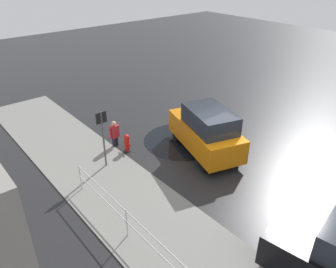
# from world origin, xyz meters

# --- Properties ---
(ground_plane) EXTENTS (60.00, 60.00, 0.00)m
(ground_plane) POSITION_xyz_m (0.00, 0.00, 0.00)
(ground_plane) COLOR black
(kerb_strip) EXTENTS (24.00, 3.20, 0.04)m
(kerb_strip) POSITION_xyz_m (0.00, 4.20, 0.02)
(kerb_strip) COLOR slate
(kerb_strip) RESTS_ON ground
(moving_hatchback) EXTENTS (4.23, 2.79, 2.06)m
(moving_hatchback) POSITION_xyz_m (1.33, -0.20, 1.03)
(moving_hatchback) COLOR orange
(moving_hatchback) RESTS_ON ground
(fire_hydrant) EXTENTS (0.42, 0.31, 0.80)m
(fire_hydrant) POSITION_xyz_m (3.55, 2.33, 0.40)
(fire_hydrant) COLOR red
(fire_hydrant) RESTS_ON ground
(pedestrian) EXTENTS (0.32, 0.56, 1.22)m
(pedestrian) POSITION_xyz_m (4.25, 2.49, 0.68)
(pedestrian) COLOR #B2262D
(pedestrian) RESTS_ON ground
(metal_railing) EXTENTS (8.88, 0.04, 1.05)m
(metal_railing) POSITION_xyz_m (-2.05, 5.08, 0.74)
(metal_railing) COLOR #B7BABF
(metal_railing) RESTS_ON ground
(sign_post) EXTENTS (0.07, 0.44, 2.40)m
(sign_post) POSITION_xyz_m (3.14, 3.62, 1.58)
(sign_post) COLOR #4C4C51
(sign_post) RESTS_ON ground
(puddle_patch) EXTENTS (3.50, 3.50, 0.01)m
(puddle_patch) POSITION_xyz_m (2.71, -0.10, 0.00)
(puddle_patch) COLOR black
(puddle_patch) RESTS_ON ground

